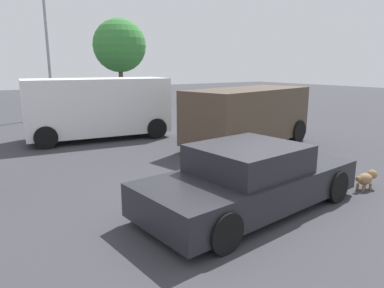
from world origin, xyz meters
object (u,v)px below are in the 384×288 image
at_px(sedan_foreground, 250,179).
at_px(van_white, 98,106).
at_px(light_post_mid, 46,32).
at_px(suv_dark, 247,115).
at_px(dog, 366,178).

xyz_separation_m(sedan_foreground, van_white, (-0.02, 8.19, 0.62)).
height_order(van_white, light_post_mid, light_post_mid).
bearing_deg(van_white, light_post_mid, 98.89).
relative_size(sedan_foreground, suv_dark, 0.93).
bearing_deg(suv_dark, sedan_foreground, 36.19).
xyz_separation_m(sedan_foreground, dog, (2.89, -0.68, -0.33)).
relative_size(van_white, suv_dark, 1.06).
bearing_deg(dog, light_post_mid, 107.02).
bearing_deg(sedan_foreground, van_white, 85.13).
relative_size(van_white, light_post_mid, 0.83).
distance_m(sedan_foreground, suv_dark, 5.46).
height_order(suv_dark, light_post_mid, light_post_mid).
bearing_deg(suv_dark, light_post_mid, -81.68).
bearing_deg(dog, sedan_foreground, 172.56).
bearing_deg(suv_dark, van_white, -59.96).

